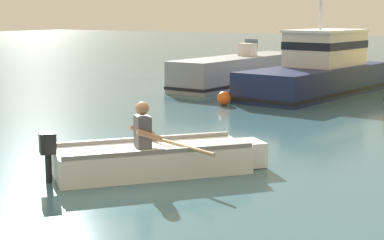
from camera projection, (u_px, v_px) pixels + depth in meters
ground_plane at (105, 165)px, 11.00m from camera, size 120.00×120.00×0.00m
rowboat_with_person at (156, 158)px, 10.37m from camera, size 2.82×3.26×1.19m
moored_boat_grey at (240, 71)px, 22.71m from camera, size 1.84×6.88×1.61m
moored_boat_navy at (319, 71)px, 20.17m from camera, size 2.76×6.66×3.54m
mooring_buoy at (224, 98)px, 17.93m from camera, size 0.39×0.39×0.39m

